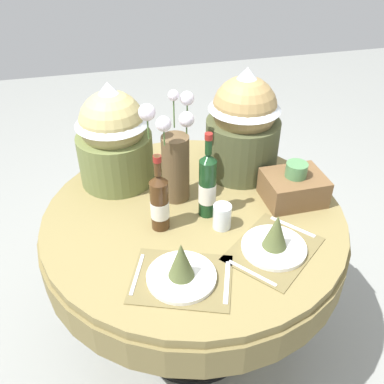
{
  "coord_description": "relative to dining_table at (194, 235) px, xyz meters",
  "views": [
    {
      "loc": [
        -0.35,
        -1.33,
        1.86
      ],
      "look_at": [
        0.0,
        0.03,
        0.86
      ],
      "focal_mm": 39.61,
      "sensor_mm": 36.0,
      "label": 1
    }
  ],
  "objects": [
    {
      "name": "place_setting_right",
      "position": [
        0.23,
        -0.29,
        0.17
      ],
      "size": [
        0.43,
        0.41,
        0.16
      ],
      "color": "brown",
      "rests_on": "dining_table"
    },
    {
      "name": "woven_basket_side_right",
      "position": [
        0.43,
        -0.02,
        0.19
      ],
      "size": [
        0.25,
        0.2,
        0.18
      ],
      "color": "brown",
      "rests_on": "dining_table"
    },
    {
      "name": "flower_vase",
      "position": [
        -0.05,
        0.13,
        0.32
      ],
      "size": [
        0.23,
        0.19,
        0.45
      ],
      "color": "brown",
      "rests_on": "dining_table"
    },
    {
      "name": "gift_tub_back_right",
      "position": [
        0.29,
        0.26,
        0.39
      ],
      "size": [
        0.33,
        0.33,
        0.5
      ],
      "color": "#474C2D",
      "rests_on": "dining_table"
    },
    {
      "name": "wine_bottle_centre",
      "position": [
        0.05,
        -0.02,
        0.27
      ],
      "size": [
        0.07,
        0.07,
        0.37
      ],
      "color": "#143819",
      "rests_on": "dining_table"
    },
    {
      "name": "tumbler_near_right",
      "position": [
        0.08,
        -0.12,
        0.18
      ],
      "size": [
        0.07,
        0.07,
        0.1
      ],
      "primitive_type": "cylinder",
      "color": "silver",
      "rests_on": "dining_table"
    },
    {
      "name": "dining_table",
      "position": [
        0.0,
        0.0,
        0.0
      ],
      "size": [
        1.26,
        1.26,
        0.78
      ],
      "color": "olive",
      "rests_on": "ground"
    },
    {
      "name": "place_setting_left",
      "position": [
        -0.13,
        -0.35,
        0.17
      ],
      "size": [
        0.41,
        0.36,
        0.16
      ],
      "color": "brown",
      "rests_on": "dining_table"
    },
    {
      "name": "ground",
      "position": [
        0.0,
        0.0,
        -0.65
      ],
      "size": [
        8.0,
        8.0,
        0.0
      ],
      "primitive_type": "plane",
      "color": "gray"
    },
    {
      "name": "wine_bottle_left",
      "position": [
        -0.15,
        -0.06,
        0.25
      ],
      "size": [
        0.07,
        0.07,
        0.32
      ],
      "color": "#422814",
      "rests_on": "dining_table"
    },
    {
      "name": "gift_tub_back_left",
      "position": [
        -0.27,
        0.32,
        0.37
      ],
      "size": [
        0.33,
        0.33,
        0.46
      ],
      "color": "olive",
      "rests_on": "dining_table"
    }
  ]
}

